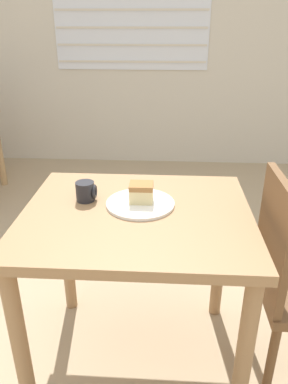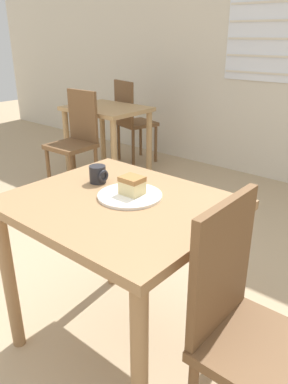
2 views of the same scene
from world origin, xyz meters
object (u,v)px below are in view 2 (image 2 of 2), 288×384
Objects in this scene: chair_near_window at (246,328)px; chair_far_opposite at (132,119)px; cake_slice at (132,185)px; dining_table_far at (107,121)px; coffee_mug at (98,174)px; chair_far_corner at (76,138)px; plate at (130,195)px; dining_table_near at (120,228)px.

chair_near_window is 1.00× the size of chair_far_opposite.
cake_slice is at bearing 78.75° from chair_near_window.
dining_table_far is 0.85× the size of chair_far_opposite.
coffee_mug is at bearing 175.46° from cake_slice.
coffee_mug is (1.68, -2.10, 0.31)m from chair_far_opposite.
chair_far_corner is at bearing 143.59° from coffee_mug.
dining_table_far is at bearing 137.92° from plate.
cake_slice is 0.23m from coffee_mug.
dining_table_far is 0.51m from chair_far_opposite.
chair_far_opposite reaches higher than coffee_mug.
cake_slice is (0.01, 0.07, 0.18)m from dining_table_near.
chair_near_window is (2.42, -1.74, -0.08)m from dining_table_far.
dining_table_near is 2.09m from chair_far_corner.
chair_far_corner is (-2.34, 1.25, 0.00)m from chair_near_window.
dining_table_far is at bearing 138.17° from cake_slice.
dining_table_near is at bearing -43.23° from dining_table_far.
dining_table_near is 2.90m from chair_far_opposite.
coffee_mug is (-0.84, 0.14, 0.31)m from chair_near_window.
chair_near_window reaches higher than coffee_mug.
coffee_mug is at bearing 143.75° from chair_far_opposite.
dining_table_near is at bearing -100.38° from plate.
chair_far_corner is 1.01m from chair_far_opposite.
cake_slice is at bearing -41.83° from dining_table_far.
chair_near_window is at bearing -35.71° from dining_table_far.
cake_slice reaches higher than dining_table_near.
chair_far_corner is 10.11× the size of cake_slice.
coffee_mug reaches higher than plate.
plate is 2.93× the size of cake_slice.
dining_table_near is 0.64m from chair_near_window.
chair_far_corner is (0.08, -0.50, -0.08)m from dining_table_far.
cake_slice reaches higher than dining_table_far.
dining_table_near is at bearing 145.97° from chair_far_opposite.
coffee_mug is (1.58, -1.60, 0.23)m from dining_table_far.
chair_far_corner is at bearing 145.15° from dining_table_near.
plate is at bearing 79.62° from dining_table_near.
dining_table_far is at bearing 54.29° from chair_near_window.
chair_near_window is 2.65m from chair_far_corner.
plate is (0.01, 0.06, 0.14)m from dining_table_near.
chair_far_corner is 11.40× the size of coffee_mug.
dining_table_near is 2.47m from dining_table_far.
chair_near_window is (0.63, -0.05, -0.13)m from dining_table_near.
chair_far_corner is at bearing 115.38° from chair_far_opposite.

